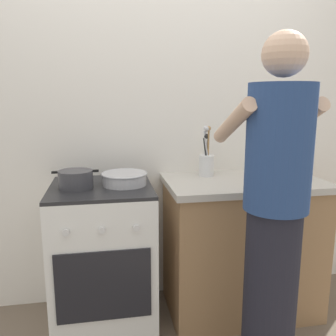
# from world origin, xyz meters

# --- Properties ---
(ground) EXTENTS (6.00, 6.00, 0.00)m
(ground) POSITION_xyz_m (0.00, 0.00, 0.00)
(ground) COLOR #6B5B4C
(back_wall) EXTENTS (3.20, 0.10, 2.50)m
(back_wall) POSITION_xyz_m (0.20, 0.50, 1.25)
(back_wall) COLOR silver
(back_wall) RESTS_ON ground
(countertop) EXTENTS (1.00, 0.60, 0.90)m
(countertop) POSITION_xyz_m (0.55, 0.15, 0.45)
(countertop) COLOR #99724C
(countertop) RESTS_ON ground
(stove_range) EXTENTS (0.60, 0.62, 0.90)m
(stove_range) POSITION_xyz_m (-0.35, 0.15, 0.45)
(stove_range) COLOR white
(stove_range) RESTS_ON ground
(pot) EXTENTS (0.26, 0.20, 0.11)m
(pot) POSITION_xyz_m (-0.49, 0.12, 0.95)
(pot) COLOR #38383D
(pot) RESTS_ON stove_range
(mixing_bowl) EXTENTS (0.28, 0.28, 0.08)m
(mixing_bowl) POSITION_xyz_m (-0.21, 0.15, 0.94)
(mixing_bowl) COLOR #B7B7BC
(mixing_bowl) RESTS_ON stove_range
(utensil_crock) EXTENTS (0.10, 0.10, 0.34)m
(utensil_crock) POSITION_xyz_m (0.34, 0.30, 1.00)
(utensil_crock) COLOR silver
(utensil_crock) RESTS_ON countertop
(spice_bottle) EXTENTS (0.04, 0.04, 0.10)m
(spice_bottle) POSITION_xyz_m (0.60, 0.06, 0.95)
(spice_bottle) COLOR silver
(spice_bottle) RESTS_ON countertop
(oil_bottle) EXTENTS (0.06, 0.06, 0.26)m
(oil_bottle) POSITION_xyz_m (0.74, 0.12, 1.01)
(oil_bottle) COLOR gold
(oil_bottle) RESTS_ON countertop
(person) EXTENTS (0.41, 0.50, 1.70)m
(person) POSITION_xyz_m (0.46, -0.45, 0.86)
(person) COLOR black
(person) RESTS_ON ground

